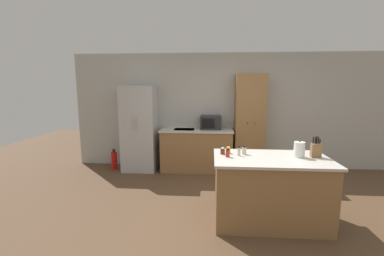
% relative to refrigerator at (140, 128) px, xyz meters
% --- Properties ---
extents(ground_plane, '(14.00, 14.00, 0.00)m').
position_rel_refrigerator_xyz_m(ground_plane, '(2.02, -1.97, -0.94)').
color(ground_plane, brown).
extents(wall_back, '(7.20, 0.06, 2.60)m').
position_rel_refrigerator_xyz_m(wall_back, '(2.02, 0.36, 0.36)').
color(wall_back, '#B2B2AD').
rests_on(wall_back, ground_plane).
extents(refrigerator, '(0.73, 0.68, 1.88)m').
position_rel_refrigerator_xyz_m(refrigerator, '(0.00, 0.00, 0.00)').
color(refrigerator, '#B7BABC').
rests_on(refrigerator, ground_plane).
extents(back_counter, '(1.59, 0.65, 0.93)m').
position_rel_refrigerator_xyz_m(back_counter, '(1.26, 0.02, -0.47)').
color(back_counter, olive).
rests_on(back_counter, ground_plane).
extents(pantry_cabinet, '(0.63, 0.53, 2.12)m').
position_rel_refrigerator_xyz_m(pantry_cabinet, '(2.41, 0.08, 0.12)').
color(pantry_cabinet, olive).
rests_on(pantry_cabinet, ground_plane).
extents(kitchen_island, '(1.54, 0.89, 0.91)m').
position_rel_refrigerator_xyz_m(kitchen_island, '(2.39, -2.13, -0.48)').
color(kitchen_island, olive).
rests_on(kitchen_island, ground_plane).
extents(microwave, '(0.46, 0.40, 0.29)m').
position_rel_refrigerator_xyz_m(microwave, '(1.57, 0.11, 0.13)').
color(microwave, '#232326').
rests_on(microwave, back_counter).
extents(knife_block, '(0.13, 0.08, 0.29)m').
position_rel_refrigerator_xyz_m(knife_block, '(2.99, -2.07, 0.08)').
color(knife_block, olive).
rests_on(knife_block, kitchen_island).
extents(spice_bottle_tall_dark, '(0.04, 0.04, 0.13)m').
position_rel_refrigerator_xyz_m(spice_bottle_tall_dark, '(1.97, -2.06, 0.04)').
color(spice_bottle_tall_dark, beige).
rests_on(spice_bottle_tall_dark, kitchen_island).
extents(spice_bottle_short_red, '(0.06, 0.06, 0.09)m').
position_rel_refrigerator_xyz_m(spice_bottle_short_red, '(1.83, -1.94, 0.02)').
color(spice_bottle_short_red, gold).
rests_on(spice_bottle_short_red, kitchen_island).
extents(spice_bottle_amber_oil, '(0.06, 0.06, 0.12)m').
position_rel_refrigerator_xyz_m(spice_bottle_amber_oil, '(2.05, -1.99, 0.03)').
color(spice_bottle_amber_oil, beige).
rests_on(spice_bottle_amber_oil, kitchen_island).
extents(spice_bottle_green_herb, '(0.06, 0.06, 0.09)m').
position_rel_refrigerator_xyz_m(spice_bottle_green_herb, '(1.75, -2.00, 0.02)').
color(spice_bottle_green_herb, '#563319').
rests_on(spice_bottle_green_herb, kitchen_island).
extents(spice_bottle_pale_salt, '(0.06, 0.06, 0.11)m').
position_rel_refrigerator_xyz_m(spice_bottle_pale_salt, '(1.81, -2.14, 0.03)').
color(spice_bottle_pale_salt, '#B2281E').
rests_on(spice_bottle_pale_salt, kitchen_island).
extents(kettle, '(0.14, 0.14, 0.23)m').
position_rel_refrigerator_xyz_m(kettle, '(2.77, -2.07, 0.08)').
color(kettle, white).
rests_on(kettle, kitchen_island).
extents(fire_extinguisher, '(0.13, 0.13, 0.46)m').
position_rel_refrigerator_xyz_m(fire_extinguisher, '(-0.61, -0.05, -0.73)').
color(fire_extinguisher, red).
rests_on(fire_extinguisher, ground_plane).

